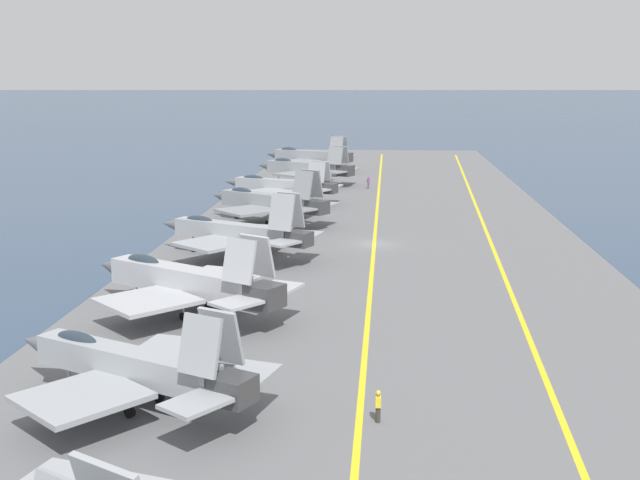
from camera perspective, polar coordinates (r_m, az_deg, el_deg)
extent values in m
plane|color=#2D425B|center=(80.54, 3.87, -0.56)|extent=(2000.00, 2000.00, 0.00)
cube|color=slate|center=(80.50, 3.87, -0.42)|extent=(209.73, 42.44, 0.40)
cube|color=yellow|center=(81.14, 12.14, -0.42)|extent=(188.59, 8.49, 0.01)
cube|color=yellow|center=(80.46, 3.87, -0.28)|extent=(188.75, 0.36, 0.01)
cube|color=#93999E|center=(42.15, -13.64, -8.54)|extent=(6.22, 10.82, 1.53)
cone|color=#5B5E60|center=(46.73, -19.49, -6.88)|extent=(2.23, 2.55, 1.45)
cube|color=#38383A|center=(38.06, -6.21, -10.51)|extent=(2.37, 2.40, 1.30)
ellipsoid|color=#232D38|center=(44.25, -16.91, -6.75)|extent=(1.94, 2.83, 0.84)
cube|color=#93999E|center=(39.88, -16.60, -10.65)|extent=(7.12, 7.07, 0.28)
cube|color=#93999E|center=(44.40, -10.22, -8.03)|extent=(6.08, 5.81, 0.28)
cube|color=#93999E|center=(37.41, -8.53, -7.44)|extent=(1.70, 2.30, 2.75)
cube|color=#93999E|center=(38.61, -7.03, -6.79)|extent=(1.70, 2.30, 2.75)
cube|color=#93999E|center=(36.75, -8.83, -11.41)|extent=(3.52, 3.36, 0.20)
cube|color=#93999E|center=(39.93, -4.88, -9.39)|extent=(3.27, 2.80, 0.20)
cylinder|color=#B2B2B7|center=(45.52, -17.41, -9.24)|extent=(0.16, 0.16, 1.47)
cylinder|color=black|center=(45.67, -17.37, -9.75)|extent=(0.46, 0.64, 0.60)
cylinder|color=#B2B2B7|center=(41.23, -13.41, -11.23)|extent=(0.16, 0.16, 1.47)
cylinder|color=black|center=(41.39, -13.38, -11.78)|extent=(0.46, 0.64, 0.60)
cylinder|color=#B2B2B7|center=(42.67, -11.41, -10.34)|extent=(0.16, 0.16, 1.47)
cylinder|color=black|center=(42.83, -11.38, -10.88)|extent=(0.46, 0.64, 0.60)
cube|color=#A8AAAF|center=(57.24, -9.80, -2.81)|extent=(7.77, 11.80, 1.81)
cone|color=#5B5E60|center=(62.42, -14.62, -1.82)|extent=(2.67, 2.91, 1.72)
cube|color=#38383A|center=(52.46, -3.92, -3.99)|extent=(2.81, 2.80, 1.54)
ellipsoid|color=#232D38|center=(59.70, -12.46, -1.47)|extent=(2.37, 3.14, 0.99)
cube|color=#A8AAAF|center=(54.60, -12.16, -4.25)|extent=(7.79, 7.79, 0.28)
cube|color=#A8AAAF|center=(59.72, -7.02, -2.70)|extent=(6.85, 6.73, 0.28)
cube|color=#A8AAAF|center=(52.00, -5.77, -1.49)|extent=(1.95, 2.51, 2.85)
cube|color=#A8AAAF|center=(53.43, -4.46, -1.11)|extent=(1.95, 2.51, 2.85)
cube|color=#A8AAAF|center=(51.06, -5.97, -4.46)|extent=(3.67, 3.61, 0.20)
cube|color=#A8AAAF|center=(54.51, -2.84, -3.38)|extent=(3.43, 3.18, 0.20)
cylinder|color=#B2B2B7|center=(60.91, -12.90, -3.69)|extent=(0.16, 0.16, 1.54)
cylinder|color=black|center=(61.04, -12.88, -4.11)|extent=(0.49, 0.63, 0.60)
cylinder|color=#B2B2B7|center=(55.95, -9.70, -4.92)|extent=(0.16, 0.16, 1.54)
cylinder|color=black|center=(56.08, -9.69, -5.38)|extent=(0.49, 0.63, 0.60)
cylinder|color=#B2B2B7|center=(57.71, -7.96, -4.35)|extent=(0.16, 0.16, 1.54)
cylinder|color=black|center=(57.84, -7.94, -4.80)|extent=(0.49, 0.63, 0.60)
cube|color=#93999E|center=(74.44, -6.29, 0.63)|extent=(6.53, 11.78, 1.53)
cone|color=#5B5E60|center=(78.77, -10.50, 1.11)|extent=(2.29, 2.72, 1.45)
cube|color=#38383A|center=(70.48, -1.47, 0.08)|extent=(2.43, 2.54, 1.30)
ellipsoid|color=#232D38|center=(76.52, -8.57, 1.42)|extent=(2.01, 3.06, 0.84)
cube|color=#93999E|center=(71.58, -7.62, -0.25)|extent=(7.51, 7.50, 0.28)
cube|color=#93999E|center=(77.07, -4.53, 0.66)|extent=(6.27, 6.22, 0.28)
cube|color=#93999E|center=(70.06, -2.75, 1.99)|extent=(1.87, 2.52, 3.22)
cube|color=#93999E|center=(71.40, -2.06, 2.18)|extent=(1.87, 2.52, 3.22)
cube|color=#93999E|center=(68.93, -2.75, -0.20)|extent=(3.62, 3.50, 0.20)
cube|color=#93999E|center=(72.55, -0.93, 0.41)|extent=(3.30, 2.96, 0.20)
cylinder|color=#B2B2B7|center=(77.47, -9.00, -0.23)|extent=(0.16, 0.16, 1.69)
cylinder|color=black|center=(77.58, -8.99, -0.62)|extent=(0.45, 0.64, 0.60)
cylinder|color=#B2B2B7|center=(73.20, -5.96, -0.84)|extent=(0.16, 0.16, 1.69)
cylinder|color=black|center=(73.32, -5.95, -1.25)|extent=(0.45, 0.64, 0.60)
cylinder|color=#B2B2B7|center=(74.91, -5.01, -0.53)|extent=(0.16, 0.16, 1.69)
cylinder|color=black|center=(75.02, -5.00, -0.94)|extent=(0.45, 0.64, 0.60)
cube|color=gray|center=(91.52, -3.86, 2.77)|extent=(7.85, 11.36, 1.73)
cone|color=#5B5E60|center=(96.20, -7.11, 3.13)|extent=(2.61, 2.83, 1.65)
cube|color=#38383A|center=(87.08, -0.18, 2.34)|extent=(2.74, 2.73, 1.47)
ellipsoid|color=#232D38|center=(93.81, -5.61, 3.46)|extent=(2.36, 3.04, 0.95)
cube|color=gray|center=(88.63, -5.15, 2.09)|extent=(7.65, 7.65, 0.28)
cube|color=gray|center=(94.13, -2.24, 2.68)|extent=(6.85, 6.70, 0.28)
cube|color=gray|center=(86.79, -1.24, 3.93)|extent=(2.01, 2.47, 3.07)
cube|color=gray|center=(88.23, -0.52, 4.05)|extent=(2.01, 2.47, 3.07)
cube|color=gray|center=(85.58, -1.35, 2.18)|extent=(3.63, 3.59, 0.20)
cube|color=gray|center=(89.18, 0.43, 2.56)|extent=(3.45, 3.18, 0.20)
cylinder|color=#B2B2B7|center=(94.75, -5.95, 1.99)|extent=(0.16, 0.16, 1.66)
cylinder|color=black|center=(94.84, -5.95, 1.68)|extent=(0.50, 0.63, 0.60)
cylinder|color=#B2B2B7|center=(90.10, -3.73, 1.53)|extent=(0.16, 0.16, 1.66)
cylinder|color=black|center=(90.19, -3.73, 1.20)|extent=(0.50, 0.63, 0.60)
cylinder|color=#B2B2B7|center=(91.94, -2.76, 1.75)|extent=(0.16, 0.16, 1.66)
cylinder|color=black|center=(92.03, -2.76, 1.42)|extent=(0.50, 0.63, 0.60)
cube|color=#93999E|center=(106.67, -3.00, 3.93)|extent=(5.83, 12.14, 1.51)
cone|color=#5B5E60|center=(110.28, -6.30, 4.13)|extent=(2.18, 2.71, 1.44)
cube|color=#38383A|center=(103.37, 0.61, 3.70)|extent=(2.34, 2.50, 1.29)
ellipsoid|color=#232D38|center=(108.42, -4.76, 4.41)|extent=(1.85, 3.12, 0.83)
cube|color=#93999E|center=(103.37, -3.76, 3.40)|extent=(7.83, 7.72, 0.28)
cube|color=#93999E|center=(109.74, -1.88, 3.89)|extent=(6.40, 6.02, 0.28)
cube|color=#93999E|center=(102.96, -0.26, 4.84)|extent=(1.62, 2.49, 2.62)
cube|color=#93999E|center=(104.39, 0.13, 4.93)|extent=(1.62, 2.49, 2.62)
cube|color=#93999E|center=(101.65, -0.16, 3.57)|extent=(3.61, 3.45, 0.20)
cube|color=#93999E|center=(105.52, 0.86, 3.86)|extent=(3.19, 2.83, 0.20)
cylinder|color=#B2B2B7|center=(109.15, -5.12, 3.25)|extent=(0.16, 0.16, 1.58)
cylinder|color=black|center=(109.22, -5.11, 3.00)|extent=(0.42, 0.64, 0.60)
cylinder|color=#B2B2B7|center=(105.37, -2.66, 2.99)|extent=(0.16, 0.16, 1.58)
cylinder|color=black|center=(105.45, -2.66, 2.72)|extent=(0.42, 0.64, 0.60)
cylinder|color=#B2B2B7|center=(107.22, -2.12, 3.14)|extent=(0.16, 0.16, 1.58)
cylinder|color=black|center=(107.30, -2.12, 2.88)|extent=(0.42, 0.64, 0.60)
cube|color=gray|center=(125.02, -1.17, 5.14)|extent=(6.71, 12.08, 1.87)
cone|color=#5B5E60|center=(128.73, -3.96, 5.30)|extent=(2.57, 2.86, 1.78)
cube|color=#38383A|center=(121.56, 1.86, 4.95)|extent=(2.78, 2.71, 1.59)
ellipsoid|color=#232D38|center=(126.83, -2.65, 5.63)|extent=(2.16, 3.17, 1.03)
cube|color=gray|center=(122.06, -1.77, 4.69)|extent=(7.00, 7.12, 0.28)
cube|color=gray|center=(127.74, -0.27, 5.01)|extent=(5.55, 6.08, 0.28)
cube|color=gray|center=(121.06, 1.08, 6.02)|extent=(1.72, 2.49, 2.68)
cube|color=gray|center=(122.79, 1.51, 6.10)|extent=(1.72, 2.49, 2.68)
cube|color=gray|center=(119.72, 1.13, 4.86)|extent=(3.63, 3.50, 0.20)
cube|color=gray|center=(123.86, 2.14, 5.08)|extent=(3.28, 2.94, 0.20)
cylinder|color=#B2B2B7|center=(127.56, -2.97, 4.48)|extent=(0.16, 0.16, 1.57)
cylinder|color=black|center=(127.62, -2.96, 4.26)|extent=(0.44, 0.64, 0.60)
cylinder|color=#B2B2B7|center=(123.48, -0.96, 4.26)|extent=(0.16, 0.16, 1.57)
cylinder|color=black|center=(123.55, -0.96, 4.04)|extent=(0.44, 0.64, 0.60)
cylinder|color=#B2B2B7|center=(125.75, -0.37, 4.39)|extent=(0.16, 0.16, 1.57)
cylinder|color=black|center=(125.81, -0.37, 4.17)|extent=(0.44, 0.64, 0.60)
cube|color=gray|center=(142.39, -0.88, 6.01)|extent=(5.81, 12.15, 1.90)
cone|color=#5B5E60|center=(145.50, -3.43, 6.11)|extent=(2.46, 2.77, 1.80)
cube|color=#38383A|center=(139.50, 1.84, 5.89)|extent=(2.71, 2.59, 1.61)
ellipsoid|color=#232D38|center=(143.90, -2.23, 6.42)|extent=(1.96, 3.15, 1.04)
cube|color=gray|center=(139.03, -1.35, 5.62)|extent=(7.34, 7.33, 0.28)
cube|color=gray|center=(145.55, -0.13, 5.89)|extent=(5.78, 5.74, 0.28)
cube|color=gray|center=(138.88, 1.18, 6.81)|extent=(1.55, 2.46, 2.62)
cube|color=gray|center=(140.72, 1.50, 6.87)|extent=(1.55, 2.46, 2.62)
cube|color=gray|center=(137.53, 1.28, 5.81)|extent=(3.57, 3.38, 0.20)
cube|color=gray|center=(141.86, 2.02, 5.98)|extent=(3.13, 2.73, 0.20)
cylinder|color=#B2B2B7|center=(144.53, -2.52, 5.36)|extent=(0.16, 0.16, 1.76)
cylinder|color=black|center=(144.60, -2.51, 5.13)|extent=(0.41, 0.64, 0.60)
cylinder|color=#B2B2B7|center=(140.86, -0.65, 5.20)|extent=(0.16, 0.16, 1.76)
cylinder|color=black|center=(140.93, -0.65, 4.97)|extent=(0.41, 0.64, 0.60)
cylinder|color=#B2B2B7|center=(143.27, -0.20, 5.31)|extent=(0.16, 0.16, 1.76)
cylinder|color=black|center=(143.33, -0.20, 5.08)|extent=(0.41, 0.64, 0.60)
cylinder|color=#4C473D|center=(120.22, 3.46, 3.89)|extent=(0.24, 0.24, 0.92)
cube|color=purple|center=(120.13, 3.46, 4.24)|extent=(0.39, 0.45, 0.59)
sphere|color=#9E7051|center=(120.07, 3.47, 4.44)|extent=(0.22, 0.22, 0.22)
sphere|color=purple|center=(120.07, 3.47, 4.47)|extent=(0.24, 0.24, 0.24)
cylinder|color=#383328|center=(39.85, 4.15, -12.27)|extent=(0.24, 0.24, 0.81)
cube|color=yellow|center=(39.58, 4.16, -11.39)|extent=(0.39, 0.27, 0.53)
sphere|color=#9E7051|center=(39.43, 4.17, -10.86)|extent=(0.22, 0.22, 0.22)
sphere|color=yellow|center=(39.41, 4.17, -10.78)|extent=(0.24, 0.24, 0.24)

